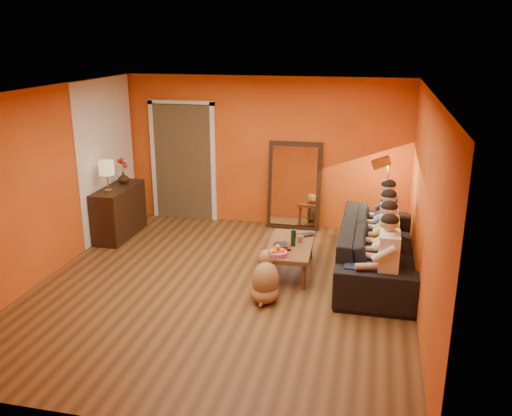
% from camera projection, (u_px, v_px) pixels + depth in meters
% --- Properties ---
extents(room_shell, '(5.00, 5.50, 2.60)m').
position_uv_depth(room_shell, '(228.00, 188.00, 7.23)').
color(room_shell, brown).
rests_on(room_shell, ground).
extents(white_accent, '(0.02, 1.90, 2.58)m').
position_uv_depth(white_accent, '(107.00, 157.00, 9.03)').
color(white_accent, white).
rests_on(white_accent, wall_left).
extents(doorway_recess, '(1.06, 0.30, 2.10)m').
position_uv_depth(doorway_recess, '(186.00, 161.00, 9.91)').
color(doorway_recess, '#3F2D19').
rests_on(doorway_recess, floor).
extents(door_jamb_left, '(0.08, 0.06, 2.20)m').
position_uv_depth(door_jamb_left, '(154.00, 161.00, 9.92)').
color(door_jamb_left, white).
rests_on(door_jamb_left, wall_back).
extents(door_jamb_right, '(0.08, 0.06, 2.20)m').
position_uv_depth(door_jamb_right, '(213.00, 164.00, 9.68)').
color(door_jamb_right, white).
rests_on(door_jamb_right, wall_back).
extents(door_header, '(1.22, 0.06, 0.08)m').
position_uv_depth(door_header, '(181.00, 103.00, 9.47)').
color(door_header, white).
rests_on(door_header, wall_back).
extents(mirror_frame, '(0.92, 0.27, 1.51)m').
position_uv_depth(mirror_frame, '(294.00, 185.00, 9.38)').
color(mirror_frame, black).
rests_on(mirror_frame, floor).
extents(mirror_glass, '(0.78, 0.21, 1.35)m').
position_uv_depth(mirror_glass, '(294.00, 186.00, 9.34)').
color(mirror_glass, white).
rests_on(mirror_glass, mirror_frame).
extents(sideboard, '(0.44, 1.18, 0.85)m').
position_uv_depth(sideboard, '(119.00, 212.00, 9.06)').
color(sideboard, black).
rests_on(sideboard, floor).
extents(table_lamp, '(0.24, 0.24, 0.51)m').
position_uv_depth(table_lamp, '(107.00, 177.00, 8.58)').
color(table_lamp, beige).
rests_on(table_lamp, sideboard).
extents(sofa, '(2.62, 1.02, 0.76)m').
position_uv_depth(sofa, '(377.00, 248.00, 7.62)').
color(sofa, black).
rests_on(sofa, floor).
extents(coffee_table, '(0.67, 1.25, 0.42)m').
position_uv_depth(coffee_table, '(290.00, 258.00, 7.74)').
color(coffee_table, brown).
rests_on(coffee_table, floor).
extents(floor_lamp, '(0.33, 0.28, 1.44)m').
position_uv_depth(floor_lamp, '(386.00, 204.00, 8.48)').
color(floor_lamp, gold).
rests_on(floor_lamp, floor).
extents(dog, '(0.45, 0.61, 0.66)m').
position_uv_depth(dog, '(265.00, 276.00, 6.87)').
color(dog, '#986744').
rests_on(dog, floor).
extents(person_far_left, '(0.70, 0.44, 1.22)m').
position_uv_depth(person_far_left, '(388.00, 262.00, 6.60)').
color(person_far_left, silver).
rests_on(person_far_left, sofa).
extents(person_mid_left, '(0.70, 0.44, 1.22)m').
position_uv_depth(person_mid_left, '(388.00, 246.00, 7.11)').
color(person_mid_left, '#ECDD4E').
rests_on(person_mid_left, sofa).
extents(person_mid_right, '(0.70, 0.44, 1.22)m').
position_uv_depth(person_mid_right, '(388.00, 231.00, 7.62)').
color(person_mid_right, '#89BBD4').
rests_on(person_mid_right, sofa).
extents(person_far_right, '(0.70, 0.44, 1.22)m').
position_uv_depth(person_far_right, '(387.00, 219.00, 8.13)').
color(person_far_right, '#333338').
rests_on(person_far_right, sofa).
extents(fruit_bowl, '(0.26, 0.26, 0.16)m').
position_uv_depth(fruit_bowl, '(277.00, 250.00, 7.25)').
color(fruit_bowl, '#D14994').
rests_on(fruit_bowl, coffee_table).
extents(wine_bottle, '(0.07, 0.07, 0.31)m').
position_uv_depth(wine_bottle, '(293.00, 235.00, 7.57)').
color(wine_bottle, black).
rests_on(wine_bottle, coffee_table).
extents(tumbler, '(0.12, 0.12, 0.09)m').
position_uv_depth(tumbler, '(300.00, 239.00, 7.74)').
color(tumbler, '#B27F3F').
rests_on(tumbler, coffee_table).
extents(laptop, '(0.36, 0.32, 0.02)m').
position_uv_depth(laptop, '(306.00, 236.00, 7.95)').
color(laptop, black).
rests_on(laptop, coffee_table).
extents(book_lower, '(0.29, 0.32, 0.03)m').
position_uv_depth(book_lower, '(275.00, 247.00, 7.52)').
color(book_lower, black).
rests_on(book_lower, coffee_table).
extents(book_mid, '(0.22, 0.27, 0.02)m').
position_uv_depth(book_mid, '(276.00, 246.00, 7.52)').
color(book_mid, '#AC1B13').
rests_on(book_mid, book_lower).
extents(book_upper, '(0.22, 0.26, 0.02)m').
position_uv_depth(book_upper, '(275.00, 245.00, 7.50)').
color(book_upper, black).
rests_on(book_upper, book_mid).
extents(vase, '(0.19, 0.19, 0.20)m').
position_uv_depth(vase, '(123.00, 178.00, 9.14)').
color(vase, black).
rests_on(vase, sideboard).
extents(flowers, '(0.17, 0.17, 0.45)m').
position_uv_depth(flowers, '(122.00, 164.00, 9.06)').
color(flowers, '#AC1B13').
rests_on(flowers, vase).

